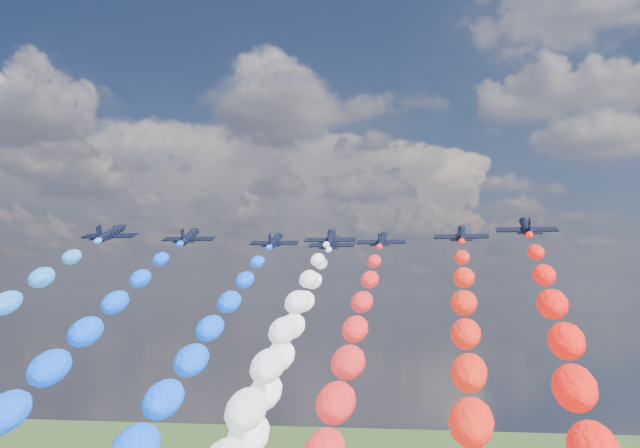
# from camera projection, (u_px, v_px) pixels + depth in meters

# --- Properties ---
(jet_0) EXTENTS (9.69, 13.04, 6.38)m
(jet_0) POSITION_uv_depth(u_px,v_px,m) (111.00, 233.00, 139.60)
(jet_0) COLOR black
(jet_1) EXTENTS (9.97, 13.24, 6.38)m
(jet_1) POSITION_uv_depth(u_px,v_px,m) (190.00, 237.00, 147.10)
(jet_1) COLOR black
(jet_2) EXTENTS (9.44, 12.86, 6.38)m
(jet_2) POSITION_uv_depth(u_px,v_px,m) (275.00, 241.00, 158.55)
(jet_2) COLOR black
(trail_2) EXTENTS (6.26, 124.99, 58.31)m
(trail_2) POSITION_uv_depth(u_px,v_px,m) (151.00, 445.00, 92.81)
(trail_2) COLOR #0546FF
(jet_3) EXTENTS (10.16, 13.37, 6.38)m
(jet_3) POSITION_uv_depth(u_px,v_px,m) (331.00, 238.00, 149.47)
(jet_3) COLOR black
(jet_4) EXTENTS (9.89, 13.18, 6.38)m
(jet_4) POSITION_uv_depth(u_px,v_px,m) (332.00, 243.00, 165.73)
(jet_4) COLOR black
(trail_4) EXTENTS (6.26, 124.99, 58.31)m
(trail_4) POSITION_uv_depth(u_px,v_px,m) (255.00, 434.00, 99.99)
(trail_4) COLOR white
(jet_5) EXTENTS (9.65, 13.01, 6.38)m
(jet_5) POSITION_uv_depth(u_px,v_px,m) (382.00, 240.00, 155.62)
(jet_5) COLOR black
(jet_6) EXTENTS (9.69, 13.04, 6.38)m
(jet_6) POSITION_uv_depth(u_px,v_px,m) (461.00, 234.00, 141.15)
(jet_6) COLOR black
(jet_7) EXTENTS (9.64, 13.00, 6.38)m
(jet_7) POSITION_uv_depth(u_px,v_px,m) (526.00, 227.00, 126.34)
(jet_7) COLOR black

